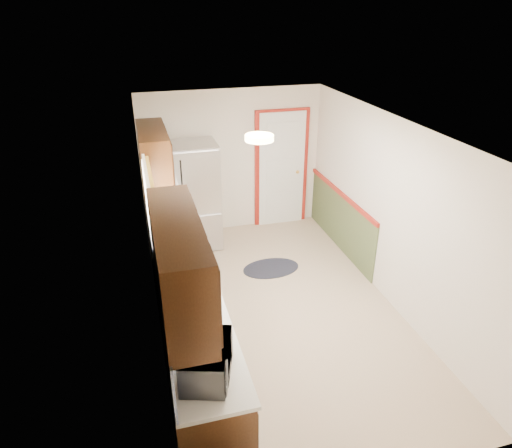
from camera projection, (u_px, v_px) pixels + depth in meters
room_shell at (279, 227)px, 5.44m from camera, size 3.20×5.20×2.52m
kitchen_run at (180, 282)px, 5.07m from camera, size 0.63×4.00×2.20m
back_wall_trim at (294, 180)px, 7.73m from camera, size 1.12×2.30×2.08m
ceiling_fixture at (259, 138)px, 4.68m from camera, size 0.30×0.30×0.06m
microwave at (206, 358)px, 3.56m from camera, size 0.44×0.60×0.36m
refrigerator at (196, 196)px, 7.20m from camera, size 0.71×0.72×1.71m
rug at (271, 268)px, 6.86m from camera, size 0.88×0.59×0.01m
cooktop at (173, 230)px, 5.92m from camera, size 0.46×0.55×0.02m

